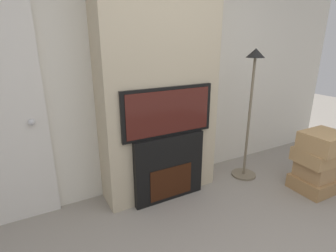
{
  "coord_description": "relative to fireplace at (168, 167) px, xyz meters",
  "views": [
    {
      "loc": [
        -1.22,
        -0.57,
        1.64
      ],
      "look_at": [
        0.0,
        1.62,
        0.82
      ],
      "focal_mm": 28.0,
      "sensor_mm": 36.0,
      "label": 1
    }
  ],
  "objects": [
    {
      "name": "wall_back",
      "position": [
        0.0,
        0.41,
        0.99
      ],
      "size": [
        6.0,
        0.06,
        2.7
      ],
      "color": "silver",
      "rests_on": "ground_plane"
    },
    {
      "name": "box_stack",
      "position": [
        1.54,
        -0.69,
        -0.01
      ],
      "size": [
        0.49,
        0.42,
        0.7
      ],
      "color": "#A37A4C",
      "rests_on": "ground_plane"
    },
    {
      "name": "fireplace",
      "position": [
        0.0,
        0.0,
        0.0
      ],
      "size": [
        0.79,
        0.15,
        0.72
      ],
      "color": "black",
      "rests_on": "ground_plane"
    },
    {
      "name": "television",
      "position": [
        0.0,
        -0.0,
        0.61
      ],
      "size": [
        0.99,
        0.07,
        0.5
      ],
      "color": "black",
      "rests_on": "fireplace"
    },
    {
      "name": "floor_lamp",
      "position": [
        1.08,
        -0.05,
        0.59
      ],
      "size": [
        0.3,
        0.3,
        1.56
      ],
      "color": "#726651",
      "rests_on": "ground_plane"
    },
    {
      "name": "chimney_breast",
      "position": [
        0.0,
        0.19,
        0.99
      ],
      "size": [
        1.24,
        0.38,
        2.7
      ],
      "color": "#BCAD8E",
      "rests_on": "ground_plane"
    }
  ]
}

